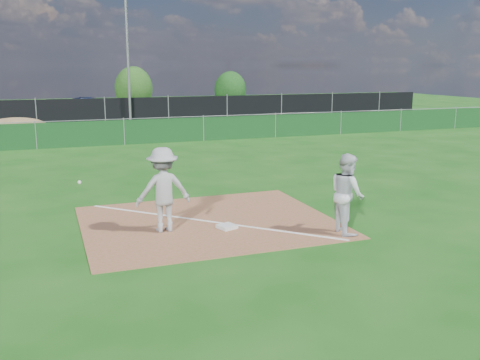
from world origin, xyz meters
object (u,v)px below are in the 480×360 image
at_px(play_at_first, 163,190).
at_px(car_right, 155,108).
at_px(runner, 347,194).
at_px(car_left, 22,114).
at_px(tree_right, 230,90).
at_px(car_mid, 93,108).
at_px(tree_mid, 134,88).
at_px(light_pole, 128,62).
at_px(first_base, 227,227).

relative_size(play_at_first, car_right, 0.52).
distance_m(runner, car_left, 28.50).
distance_m(car_right, tree_right, 9.77).
bearing_deg(car_right, play_at_first, -173.31).
relative_size(car_left, car_right, 0.83).
xyz_separation_m(car_mid, tree_right, (12.21, 5.32, 0.90)).
relative_size(runner, tree_mid, 0.50).
height_order(car_right, tree_mid, tree_mid).
bearing_deg(tree_mid, car_left, -137.58).
distance_m(play_at_first, car_mid, 27.63).
relative_size(car_left, tree_mid, 1.07).
distance_m(car_left, tree_mid, 11.68).
bearing_deg(tree_right, car_left, -157.43).
xyz_separation_m(play_at_first, tree_right, (13.09, 32.93, 0.70)).
height_order(light_pole, tree_right, light_pole).
distance_m(car_mid, tree_right, 13.35).
distance_m(runner, car_mid, 29.29).
xyz_separation_m(first_base, runner, (2.48, -1.19, 0.86)).
xyz_separation_m(runner, car_right, (1.37, 28.66, -0.21)).
xyz_separation_m(first_base, car_mid, (-0.55, 27.94, 0.73)).
relative_size(light_pole, car_left, 2.00).
xyz_separation_m(light_pole, tree_right, (10.41, 10.87, -2.31)).
xyz_separation_m(light_pole, first_base, (-1.25, -22.39, -3.94)).
bearing_deg(car_right, tree_mid, 21.67).
height_order(first_base, tree_mid, tree_mid).
relative_size(first_base, car_left, 0.10).
xyz_separation_m(car_right, tree_mid, (-0.46, 6.63, 1.20)).
distance_m(light_pole, car_left, 8.20).
relative_size(first_base, runner, 0.21).
distance_m(car_right, tree_mid, 6.75).
xyz_separation_m(play_at_first, car_right, (5.28, 27.14, -0.28)).
bearing_deg(runner, first_base, 70.11).
bearing_deg(car_mid, play_at_first, 179.71).
distance_m(first_base, runner, 2.89).
relative_size(light_pole, car_right, 1.65).
distance_m(first_base, tree_right, 35.28).
height_order(light_pole, runner, light_pole).
relative_size(car_right, tree_right, 1.47).
bearing_deg(car_mid, first_base, -177.35).
xyz_separation_m(runner, car_left, (-7.66, 27.45, -0.23)).
bearing_deg(first_base, light_pole, 86.80).
bearing_deg(light_pole, car_left, 148.99).
bearing_deg(runner, car_left, 21.39).
distance_m(light_pole, tree_right, 15.22).
distance_m(first_base, car_left, 26.77).
xyz_separation_m(tree_mid, tree_right, (8.27, -0.83, -0.22)).
relative_size(first_base, car_mid, 0.08).
bearing_deg(car_right, car_left, 115.31).
xyz_separation_m(car_left, car_right, (9.03, 1.21, 0.02)).
relative_size(runner, car_right, 0.38).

